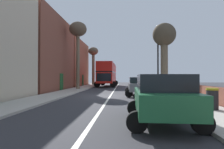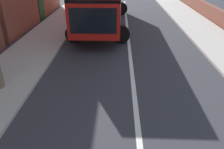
{
  "view_description": "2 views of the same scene",
  "coord_description": "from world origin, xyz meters",
  "px_view_note": "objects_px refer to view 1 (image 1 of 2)",
  "views": [
    {
      "loc": [
        1.12,
        -16.21,
        1.64
      ],
      "look_at": [
        -0.2,
        5.5,
        1.95
      ],
      "focal_mm": 29.46,
      "sensor_mm": 36.0,
      "label": 1
    },
    {
      "loc": [
        -0.56,
        0.81,
        4.12
      ],
      "look_at": [
        -0.77,
        7.27,
        0.81
      ],
      "focal_mm": 35.84,
      "sensor_mm": 36.0,
      "label": 2
    }
  ],
  "objects_px": {
    "double_decker_bus": "(107,73)",
    "lamppost_right": "(158,54)",
    "street_tree_left_0": "(78,33)",
    "street_tree_left_2": "(93,55)",
    "parked_car_green_right_2": "(162,96)",
    "litter_bin_right": "(212,99)",
    "parked_car_grey_right_1": "(139,85)",
    "street_tree_right_1": "(164,40)"
  },
  "relations": [
    {
      "from": "double_decker_bus",
      "to": "lamppost_right",
      "type": "relative_size",
      "value": 1.72
    },
    {
      "from": "street_tree_left_0",
      "to": "street_tree_left_2",
      "type": "relative_size",
      "value": 1.15
    },
    {
      "from": "parked_car_green_right_2",
      "to": "litter_bin_right",
      "type": "relative_size",
      "value": 4.0
    },
    {
      "from": "lamppost_right",
      "to": "litter_bin_right",
      "type": "distance_m",
      "value": 8.75
    },
    {
      "from": "lamppost_right",
      "to": "litter_bin_right",
      "type": "bearing_deg",
      "value": -82.95
    },
    {
      "from": "parked_car_grey_right_1",
      "to": "lamppost_right",
      "type": "distance_m",
      "value": 3.47
    },
    {
      "from": "parked_car_grey_right_1",
      "to": "parked_car_green_right_2",
      "type": "height_order",
      "value": "parked_car_green_right_2"
    },
    {
      "from": "street_tree_left_2",
      "to": "lamppost_right",
      "type": "relative_size",
      "value": 1.22
    },
    {
      "from": "double_decker_bus",
      "to": "lamppost_right",
      "type": "height_order",
      "value": "lamppost_right"
    },
    {
      "from": "lamppost_right",
      "to": "street_tree_right_1",
      "type": "bearing_deg",
      "value": -38.34
    },
    {
      "from": "parked_car_grey_right_1",
      "to": "parked_car_green_right_2",
      "type": "bearing_deg",
      "value": -90.01
    },
    {
      "from": "street_tree_right_1",
      "to": "litter_bin_right",
      "type": "bearing_deg",
      "value": -86.18
    },
    {
      "from": "street_tree_left_0",
      "to": "street_tree_right_1",
      "type": "relative_size",
      "value": 1.39
    },
    {
      "from": "double_decker_bus",
      "to": "parked_car_grey_right_1",
      "type": "relative_size",
      "value": 2.42
    },
    {
      "from": "parked_car_green_right_2",
      "to": "lamppost_right",
      "type": "xyz_separation_m",
      "value": [
        1.8,
        10.37,
        2.83
      ]
    },
    {
      "from": "parked_car_green_right_2",
      "to": "street_tree_left_0",
      "type": "relative_size",
      "value": 0.46
    },
    {
      "from": "street_tree_left_2",
      "to": "lamppost_right",
      "type": "bearing_deg",
      "value": -65.47
    },
    {
      "from": "double_decker_bus",
      "to": "lamppost_right",
      "type": "distance_m",
      "value": 16.8
    },
    {
      "from": "double_decker_bus",
      "to": "parked_car_green_right_2",
      "type": "relative_size",
      "value": 2.69
    },
    {
      "from": "parked_car_grey_right_1",
      "to": "double_decker_bus",
      "type": "bearing_deg",
      "value": 104.41
    },
    {
      "from": "street_tree_left_0",
      "to": "street_tree_left_2",
      "type": "xyz_separation_m",
      "value": [
        -0.19,
        13.65,
        -1.33
      ]
    },
    {
      "from": "parked_car_green_right_2",
      "to": "litter_bin_right",
      "type": "distance_m",
      "value": 3.63
    },
    {
      "from": "lamppost_right",
      "to": "double_decker_bus",
      "type": "bearing_deg",
      "value": 111.01
    },
    {
      "from": "parked_car_green_right_2",
      "to": "lamppost_right",
      "type": "distance_m",
      "value": 10.9
    },
    {
      "from": "double_decker_bus",
      "to": "parked_car_green_right_2",
      "type": "xyz_separation_m",
      "value": [
        4.2,
        -25.99,
        -1.38
      ]
    },
    {
      "from": "street_tree_left_0",
      "to": "lamppost_right",
      "type": "distance_m",
      "value": 11.93
    },
    {
      "from": "parked_car_grey_right_1",
      "to": "street_tree_left_0",
      "type": "bearing_deg",
      "value": 134.34
    },
    {
      "from": "lamppost_right",
      "to": "parked_car_grey_right_1",
      "type": "bearing_deg",
      "value": -157.94
    },
    {
      "from": "parked_car_grey_right_1",
      "to": "litter_bin_right",
      "type": "bearing_deg",
      "value": -69.16
    },
    {
      "from": "parked_car_green_right_2",
      "to": "street_tree_left_2",
      "type": "relative_size",
      "value": 0.52
    },
    {
      "from": "parked_car_grey_right_1",
      "to": "street_tree_left_0",
      "type": "distance_m",
      "value": 12.33
    },
    {
      "from": "litter_bin_right",
      "to": "lamppost_right",
      "type": "bearing_deg",
      "value": 97.05
    },
    {
      "from": "double_decker_bus",
      "to": "street_tree_left_0",
      "type": "distance_m",
      "value": 10.68
    },
    {
      "from": "parked_car_green_right_2",
      "to": "street_tree_left_0",
      "type": "bearing_deg",
      "value": 113.14
    },
    {
      "from": "street_tree_right_1",
      "to": "parked_car_grey_right_1",
      "type": "bearing_deg",
      "value": -171.39
    },
    {
      "from": "street_tree_right_1",
      "to": "double_decker_bus",
      "type": "bearing_deg",
      "value": 112.06
    },
    {
      "from": "double_decker_bus",
      "to": "street_tree_right_1",
      "type": "height_order",
      "value": "street_tree_right_1"
    },
    {
      "from": "parked_car_grey_right_1",
      "to": "street_tree_left_2",
      "type": "height_order",
      "value": "street_tree_left_2"
    },
    {
      "from": "parked_car_green_right_2",
      "to": "litter_bin_right",
      "type": "xyz_separation_m",
      "value": [
        2.8,
        2.28,
        -0.35
      ]
    },
    {
      "from": "parked_car_grey_right_1",
      "to": "lamppost_right",
      "type": "xyz_separation_m",
      "value": [
        1.8,
        0.73,
        2.87
      ]
    },
    {
      "from": "street_tree_left_2",
      "to": "street_tree_right_1",
      "type": "bearing_deg",
      "value": -64.77
    },
    {
      "from": "street_tree_right_1",
      "to": "lamppost_right",
      "type": "bearing_deg",
      "value": 141.66
    }
  ]
}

